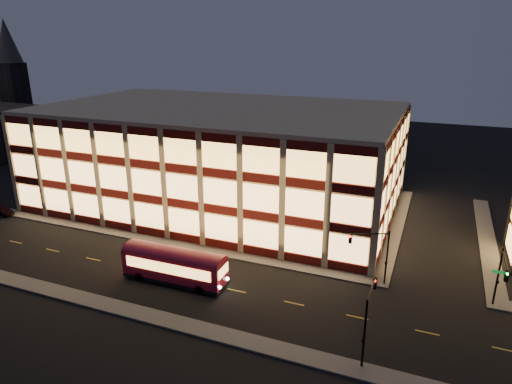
% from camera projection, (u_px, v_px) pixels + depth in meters
% --- Properties ---
extents(ground, '(200.00, 200.00, 0.00)m').
position_uv_depth(ground, '(181.00, 249.00, 54.38)').
color(ground, black).
rests_on(ground, ground).
extents(sidewalk_office_south, '(54.00, 2.00, 0.15)m').
position_uv_depth(sidewalk_office_south, '(164.00, 241.00, 56.31)').
color(sidewalk_office_south, '#514F4C').
rests_on(sidewalk_office_south, ground).
extents(sidewalk_office_east, '(2.00, 30.00, 0.15)m').
position_uv_depth(sidewalk_office_east, '(396.00, 225.00, 61.03)').
color(sidewalk_office_east, '#514F4C').
rests_on(sidewalk_office_east, ground).
extents(sidewalk_tower_west, '(2.00, 30.00, 0.15)m').
position_uv_depth(sidewalk_tower_west, '(487.00, 239.00, 57.10)').
color(sidewalk_tower_west, '#514F4C').
rests_on(sidewalk_tower_west, ground).
extents(sidewalk_near, '(100.00, 2.00, 0.15)m').
position_uv_depth(sidewalk_near, '(109.00, 305.00, 42.98)').
color(sidewalk_near, '#514F4C').
rests_on(sidewalk_near, ground).
extents(office_building, '(50.45, 30.45, 14.50)m').
position_uv_depth(office_building, '(221.00, 155.00, 67.88)').
color(office_building, tan).
rests_on(office_building, ground).
extents(church_tower, '(5.00, 5.00, 18.00)m').
position_uv_depth(church_tower, '(17.00, 101.00, 111.47)').
color(church_tower, '#2D2621').
rests_on(church_tower, ground).
extents(church_spire, '(6.00, 6.00, 10.00)m').
position_uv_depth(church_spire, '(6.00, 41.00, 106.92)').
color(church_spire, '#4C473F').
rests_on(church_spire, church_tower).
extents(traffic_signal_far, '(3.79, 1.87, 6.00)m').
position_uv_depth(traffic_signal_far, '(374.00, 248.00, 45.32)').
color(traffic_signal_far, black).
rests_on(traffic_signal_far, ground).
extents(traffic_signal_right, '(1.20, 4.37, 6.00)m').
position_uv_depth(traffic_signal_right, '(501.00, 274.00, 40.54)').
color(traffic_signal_right, black).
rests_on(traffic_signal_right, ground).
extents(traffic_signal_near, '(0.32, 4.45, 6.00)m').
position_uv_depth(traffic_signal_near, '(369.00, 311.00, 34.99)').
color(traffic_signal_near, black).
rests_on(traffic_signal_near, ground).
extents(trolley_bus, '(11.01, 3.00, 3.72)m').
position_uv_depth(trolley_bus, '(175.00, 264.00, 46.64)').
color(trolley_bus, maroon).
rests_on(trolley_bus, ground).
extents(parked_car_0, '(4.03, 2.06, 1.31)m').
position_uv_depth(parked_car_0, '(3.00, 210.00, 64.69)').
color(parked_car_0, black).
rests_on(parked_car_0, ground).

